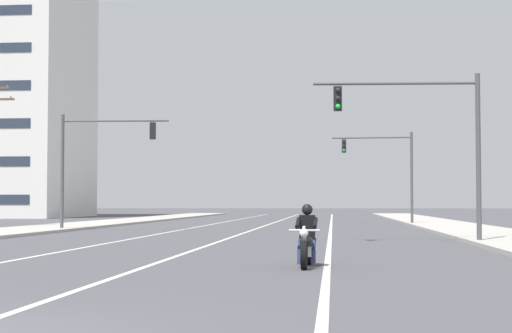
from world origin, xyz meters
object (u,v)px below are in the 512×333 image
at_px(traffic_signal_near_left, 94,153).
at_px(traffic_signal_mid_right, 388,163).
at_px(motorcycle_with_rider, 307,242).
at_px(traffic_signal_near_right, 429,129).

bearing_deg(traffic_signal_near_left, traffic_signal_mid_right, 38.16).
relative_size(motorcycle_with_rider, traffic_signal_mid_right, 0.35).
xyz_separation_m(motorcycle_with_rider, traffic_signal_near_left, (-12.08, 23.67, 3.57)).
relative_size(traffic_signal_near_right, traffic_signal_mid_right, 1.00).
height_order(motorcycle_with_rider, traffic_signal_near_left, traffic_signal_near_left).
distance_m(motorcycle_with_rider, traffic_signal_mid_right, 36.97).
xyz_separation_m(motorcycle_with_rider, traffic_signal_near_right, (4.10, 11.20, 3.58)).
xyz_separation_m(traffic_signal_near_right, traffic_signal_mid_right, (0.20, 25.34, -0.04)).
bearing_deg(traffic_signal_mid_right, traffic_signal_near_right, -90.46).
bearing_deg(traffic_signal_mid_right, motorcycle_with_rider, -96.71).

